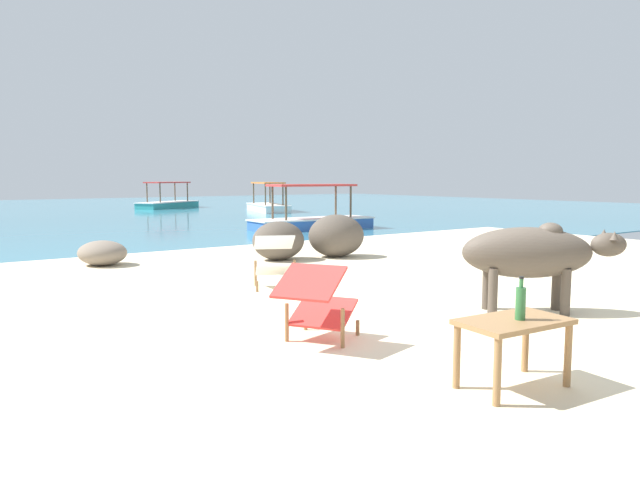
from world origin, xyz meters
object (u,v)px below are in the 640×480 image
Objects in this scene: low_bench_table at (513,331)px; cow at (531,253)px; deck_chair_near at (316,300)px; boat_white at (268,205)px; bottle at (521,302)px; boat_teal at (168,202)px; deck_chair_far at (275,257)px; boat_blue at (312,220)px.

cow is at bearing 37.36° from low_bench_table.
deck_chair_near is 20.75m from boat_white.
bottle is 26.12m from boat_teal.
deck_chair_near and deck_chair_far have the same top height.
deck_chair_far is 8.94m from boat_blue.
low_bench_table is (-2.02, -1.29, -0.24)m from cow.
cow is 3.22m from deck_chair_far.
boat_teal is (4.81, 23.90, -0.39)m from cow.
low_bench_table is 21.99m from boat_white.
boat_blue is at bearing 106.78° from cow.
boat_teal is (6.81, 25.22, -0.34)m from bottle.
cow is at bearing 46.31° from boat_teal.
bottle is at bearing 42.57° from boat_teal.
deck_chair_near is (-0.52, 1.68, -0.21)m from bottle.
boat_teal is at bearing 79.70° from low_bench_table.
deck_chair_far is at bearing -14.31° from boat_white.
boat_blue is (5.97, 11.29, -0.34)m from bottle.
deck_chair_far is 21.95m from boat_teal.
boat_teal is at bearing -91.41° from boat_blue.
bottle is 0.32× the size of deck_chair_near.
low_bench_table is 0.85× the size of deck_chair_near.
boat_white is (7.42, 18.57, -0.39)m from cow.
cow reaches higher than deck_chair_far.
cow is 1.95× the size of low_bench_table.
deck_chair_far is at bearing 155.39° from cow.
deck_chair_far is at bearing 33.88° from deck_chair_near.
low_bench_table is 1.72m from deck_chair_near.
cow is 5.24× the size of bottle.
low_bench_table is 0.86× the size of deck_chair_far.
boat_blue is (5.42, 7.11, -0.13)m from deck_chair_far.
bottle is 0.08× the size of boat_teal.
low_bench_table is 26.10m from boat_teal.
deck_chair_far is (0.55, 4.18, -0.21)m from bottle.
bottle is (-2.00, -1.32, -0.04)m from cow.
boat_white is (9.44, 19.86, -0.14)m from low_bench_table.
deck_chair_near is at bearing 111.60° from low_bench_table.
cow is 10.74m from boat_blue.
cow is at bearing 53.02° from deck_chair_far.
cow is 2.40m from bottle.
deck_chair_near is 1.01× the size of deck_chair_far.
boat_blue is (-3.45, -8.60, 0.00)m from boat_white.
cow is at bearing -6.63° from boat_white.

